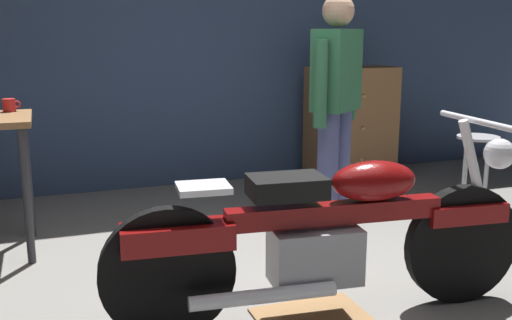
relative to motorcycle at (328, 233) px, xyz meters
name	(u,v)px	position (x,y,z in m)	size (l,w,h in m)	color
ground_plane	(297,307)	(-0.09, 0.15, -0.45)	(12.00, 12.00, 0.00)	gray
back_wall	(174,17)	(-0.09, 2.95, 1.10)	(8.00, 0.12, 3.10)	#384C70
motorcycle	(328,233)	(0.00, 0.00, 0.00)	(2.19, 0.60, 1.00)	black
person_standing	(336,104)	(0.66, 1.21, 0.48)	(0.47, 0.40, 1.67)	#4E588C
shop_stool	(477,154)	(1.84, 1.11, 0.05)	(0.32, 0.32, 0.64)	#B2B2B7
wooden_dresser	(351,125)	(1.48, 2.45, 0.10)	(0.80, 0.47, 1.10)	brown
drip_tray	(313,318)	(-0.07, 0.00, -0.44)	(0.56, 0.40, 0.01)	olive
mug_red_diner	(9,105)	(-1.49, 1.76, 0.49)	(0.11, 0.08, 0.09)	red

